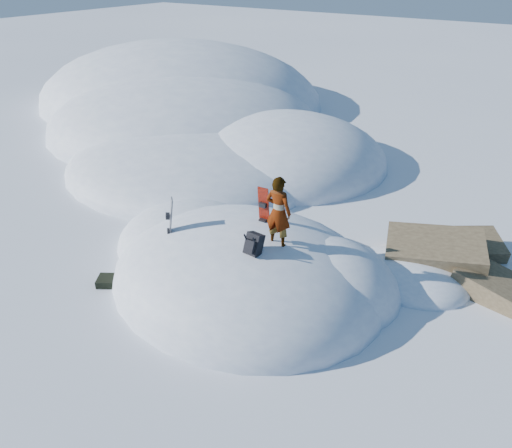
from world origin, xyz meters
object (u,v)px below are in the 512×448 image
Objects in this scene: backpack at (253,244)px; person at (278,212)px; snowboard_dark at (170,225)px; snowboard_red at (264,215)px.

person reaches higher than backpack.
snowboard_dark is at bearing -173.69° from backpack.
snowboard_red is 0.90× the size of person.
person is (0.81, -0.66, 0.58)m from snowboard_red.
snowboard_dark is 2.41m from backpack.
snowboard_red is 1.44m from backpack.
backpack is at bearing 44.84° from snowboard_dark.
snowboard_red is 2.61× the size of backpack.
snowboard_red is 2.29m from snowboard_dark.
snowboard_red is at bearing 80.61° from snowboard_dark.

